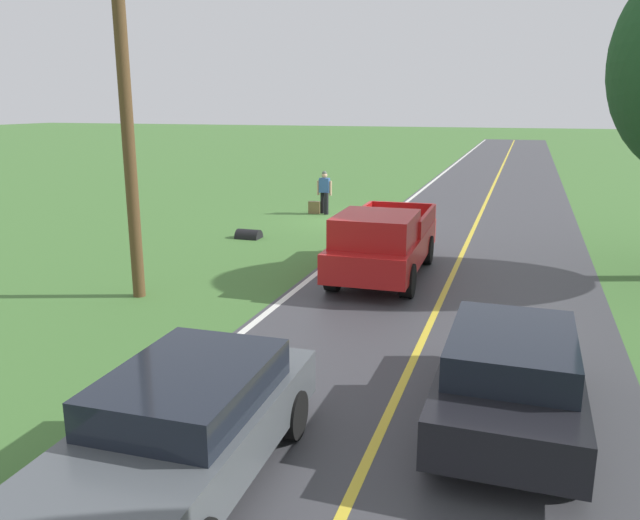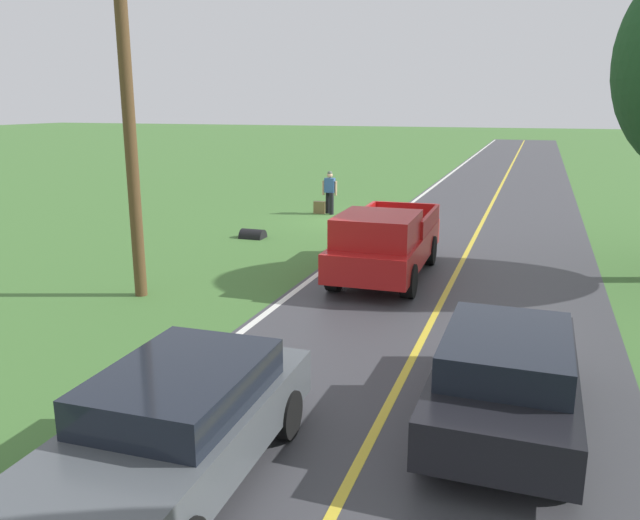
% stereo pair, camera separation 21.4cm
% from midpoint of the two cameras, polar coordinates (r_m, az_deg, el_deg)
% --- Properties ---
extents(ground_plane, '(200.00, 200.00, 0.00)m').
position_cam_midpoint_polar(ground_plane, '(24.41, 3.71, 3.58)').
color(ground_plane, '#427033').
extents(road_surface, '(7.26, 120.00, 0.00)m').
position_cam_midpoint_polar(road_surface, '(23.64, 14.47, 2.83)').
color(road_surface, '#3D3D42').
rests_on(road_surface, ground).
extents(lane_edge_line, '(0.16, 117.60, 0.00)m').
position_cam_midpoint_polar(lane_edge_line, '(24.14, 6.28, 3.42)').
color(lane_edge_line, silver).
rests_on(lane_edge_line, ground).
extents(lane_centre_line, '(0.14, 117.60, 0.00)m').
position_cam_midpoint_polar(lane_centre_line, '(23.64, 14.47, 2.83)').
color(lane_centre_line, gold).
rests_on(lane_centre_line, ground).
extents(hitchhiker_walking, '(0.62, 0.51, 1.75)m').
position_cam_midpoint_polar(hitchhiker_walking, '(25.76, 1.14, 6.36)').
color(hitchhiker_walking, black).
rests_on(hitchhiker_walking, ground).
extents(suitcase_carried, '(0.47, 0.22, 0.50)m').
position_cam_midpoint_polar(suitcase_carried, '(25.90, 0.19, 4.77)').
color(suitcase_carried, brown).
rests_on(suitcase_carried, ground).
extents(pickup_truck_passing, '(2.18, 5.44, 1.82)m').
position_cam_midpoint_polar(pickup_truck_passing, '(16.14, 6.22, 1.63)').
color(pickup_truck_passing, '#B21919').
rests_on(pickup_truck_passing, ground).
extents(sedan_ahead_same_lane, '(2.01, 4.44, 1.41)m').
position_cam_midpoint_polar(sedan_ahead_same_lane, '(7.78, -11.95, -14.26)').
color(sedan_ahead_same_lane, '#4C5156').
rests_on(sedan_ahead_same_lane, ground).
extents(sedan_mid_oncoming, '(1.95, 4.41, 1.41)m').
position_cam_midpoint_polar(sedan_mid_oncoming, '(9.26, 17.08, -9.83)').
color(sedan_mid_oncoming, black).
rests_on(sedan_mid_oncoming, ground).
extents(utility_pole_roadside, '(0.28, 0.28, 7.81)m').
position_cam_midpoint_polar(utility_pole_roadside, '(14.82, -16.45, 11.53)').
color(utility_pole_roadside, brown).
rests_on(utility_pole_roadside, ground).
extents(drainage_culvert, '(0.80, 0.60, 0.60)m').
position_cam_midpoint_polar(drainage_culvert, '(21.31, -5.80, 2.00)').
color(drainage_culvert, black).
rests_on(drainage_culvert, ground).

